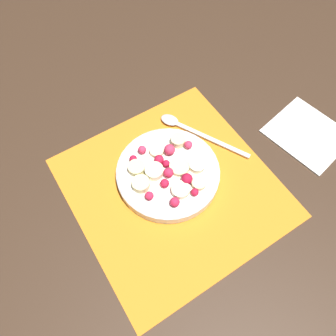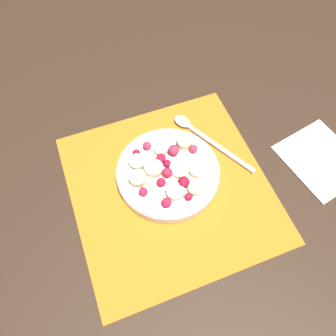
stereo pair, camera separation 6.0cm
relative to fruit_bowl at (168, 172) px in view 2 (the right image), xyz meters
name	(u,v)px [view 2 (the right image)]	position (x,y,z in m)	size (l,w,h in m)	color
ground_plane	(170,188)	(0.00, -0.02, -0.02)	(3.00, 3.00, 0.00)	#382619
placemat	(170,188)	(0.00, -0.02, -0.02)	(0.36, 0.37, 0.01)	orange
fruit_bowl	(168,172)	(0.00, 0.00, 0.00)	(0.20, 0.20, 0.04)	silver
spoon	(198,132)	(0.09, 0.07, -0.01)	(0.11, 0.19, 0.01)	silver
napkin	(321,159)	(0.30, -0.07, -0.02)	(0.16, 0.17, 0.01)	white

